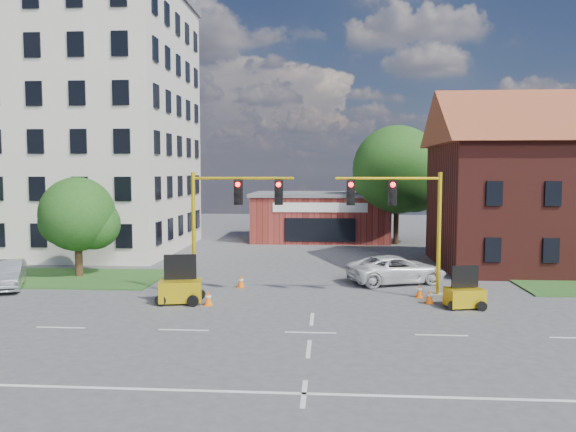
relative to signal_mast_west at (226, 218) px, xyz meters
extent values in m
plane|color=#47474A|center=(4.36, -6.00, -3.92)|extent=(120.00, 120.00, 0.00)
cube|color=beige|center=(-15.64, 16.00, 6.08)|extent=(18.00, 15.00, 20.00)
cube|color=maroon|center=(4.36, 24.00, -1.92)|extent=(12.00, 8.00, 4.00)
cube|color=#5D5D60|center=(4.36, 24.00, 0.23)|extent=(12.40, 8.40, 0.30)
cube|color=silver|center=(4.36, 19.95, -0.72)|extent=(8.00, 0.10, 0.80)
cube|color=black|center=(4.36, 19.95, -2.62)|extent=(6.00, 0.10, 2.00)
cylinder|color=#392714|center=(10.86, 21.00, -1.65)|extent=(0.44, 0.44, 4.53)
sphere|color=#214916|center=(10.86, 21.00, 2.47)|extent=(7.52, 7.52, 7.52)
sphere|color=#214916|center=(12.36, 21.30, 1.44)|extent=(5.26, 5.26, 5.26)
cylinder|color=#392714|center=(-9.64, 4.50, -2.59)|extent=(0.44, 0.44, 2.65)
sphere|color=#214916|center=(-9.64, 4.50, -0.18)|extent=(4.35, 4.35, 4.35)
sphere|color=#214916|center=(-8.77, 4.80, -0.78)|extent=(3.04, 3.04, 3.04)
cube|color=#9D9D97|center=(-1.64, 0.00, -3.77)|extent=(0.60, 0.60, 0.30)
cylinder|color=yellow|center=(-1.64, 0.00, -0.82)|extent=(0.20, 0.20, 6.20)
cylinder|color=yellow|center=(0.86, 0.00, 1.98)|extent=(5.00, 0.14, 0.14)
cube|color=black|center=(0.61, 0.00, 1.28)|extent=(0.40, 0.32, 1.20)
cube|color=black|center=(2.61, 0.00, 1.28)|extent=(0.40, 0.32, 1.20)
sphere|color=#FF0C07|center=(0.61, -0.18, 1.68)|extent=(0.24, 0.24, 0.24)
cube|color=#9D9D97|center=(10.36, 0.00, -3.77)|extent=(0.60, 0.60, 0.30)
cylinder|color=yellow|center=(10.36, 0.00, -0.82)|extent=(0.20, 0.20, 6.20)
cylinder|color=yellow|center=(7.86, 0.00, 1.98)|extent=(5.00, 0.14, 0.14)
cube|color=black|center=(8.11, 0.00, 1.28)|extent=(0.40, 0.32, 1.20)
cube|color=black|center=(6.11, 0.00, 1.28)|extent=(0.40, 0.32, 1.20)
sphere|color=#FF0C07|center=(8.11, -0.18, 1.68)|extent=(0.24, 0.24, 0.24)
cube|color=yellow|center=(-1.95, -1.51, -3.32)|extent=(2.15, 1.63, 0.97)
cube|color=black|center=(-1.95, -1.51, -2.19)|extent=(1.51, 0.40, 1.19)
cube|color=yellow|center=(11.26, -1.54, -3.42)|extent=(1.83, 1.42, 0.82)
cube|color=black|center=(11.26, -1.54, -2.47)|extent=(1.26, 0.38, 1.00)
cube|color=#FF650D|center=(-0.53, -1.93, -3.90)|extent=(0.38, 0.38, 0.04)
cone|color=#FF650D|center=(-0.53, -1.93, -3.57)|extent=(0.40, 0.40, 0.70)
cylinder|color=silver|center=(-0.53, -1.93, -3.50)|extent=(0.27, 0.27, 0.09)
cube|color=#FF650D|center=(0.36, 2.19, -3.90)|extent=(0.38, 0.38, 0.04)
cone|color=#FF650D|center=(0.36, 2.19, -3.57)|extent=(0.40, 0.40, 0.70)
cylinder|color=silver|center=(0.36, 2.19, -3.50)|extent=(0.27, 0.27, 0.09)
cube|color=#FF650D|center=(9.82, -0.79, -3.90)|extent=(0.38, 0.38, 0.04)
cone|color=#FF650D|center=(9.82, -0.79, -3.57)|extent=(0.40, 0.40, 0.70)
cylinder|color=silver|center=(9.82, -0.79, -3.50)|extent=(0.27, 0.27, 0.09)
cube|color=#FF650D|center=(9.56, 0.45, -3.90)|extent=(0.38, 0.38, 0.04)
cone|color=#FF650D|center=(9.56, 0.45, -3.57)|extent=(0.40, 0.40, 0.70)
cylinder|color=silver|center=(9.56, 0.45, -3.50)|extent=(0.27, 0.27, 0.09)
imported|color=silver|center=(8.86, 4.07, -3.15)|extent=(6.06, 4.23, 1.54)
imported|color=#A0A3A8|center=(-12.06, 1.08, -3.18)|extent=(3.25, 4.72, 1.47)
camera|label=1|loc=(4.98, -27.30, 2.32)|focal=35.00mm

